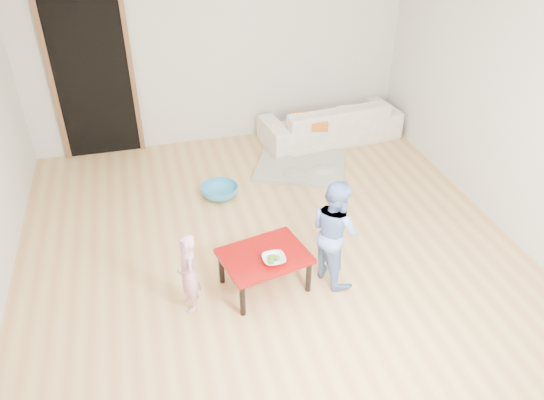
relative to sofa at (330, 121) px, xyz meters
name	(u,v)px	position (x,y,z in m)	size (l,w,h in m)	color
floor	(267,242)	(-1.44, -2.05, -0.28)	(5.00, 5.00, 0.01)	tan
back_wall	(218,46)	(-1.44, 0.45, 1.02)	(5.00, 0.02, 2.60)	beige
right_wall	(506,101)	(1.06, -2.05, 1.02)	(0.02, 5.00, 2.60)	beige
doorway	(93,79)	(-3.04, 0.43, 0.75)	(1.02, 0.08, 2.11)	brown
sofa	(330,121)	(0.00, 0.00, 0.00)	(1.90, 0.74, 0.56)	white
cushion	(310,122)	(-0.38, -0.23, 0.15)	(0.43, 0.39, 0.12)	#D06517
red_table	(265,270)	(-1.63, -2.69, -0.09)	(0.76, 0.57, 0.38)	maroon
bowl	(274,259)	(-1.57, -2.81, 0.13)	(0.20, 0.20, 0.05)	white
broccoli	(274,259)	(-1.57, -2.81, 0.13)	(0.12, 0.12, 0.06)	#2D5919
child_pink	(188,273)	(-2.32, -2.78, 0.11)	(0.28, 0.18, 0.77)	pink
child_blue	(335,231)	(-0.97, -2.72, 0.25)	(0.51, 0.40, 1.05)	#5B80D4
basin	(220,192)	(-1.76, -1.07, -0.21)	(0.44, 0.44, 0.14)	teal
blanket	(301,166)	(-0.63, -0.67, -0.25)	(1.10, 0.92, 0.05)	#B8B6A2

